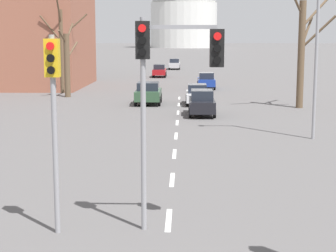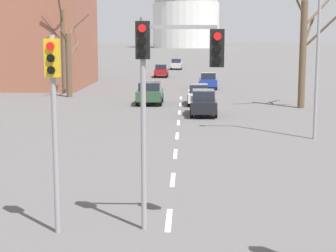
# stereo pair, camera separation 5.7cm
# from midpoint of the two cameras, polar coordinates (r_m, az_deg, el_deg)

# --- Properties ---
(lane_stripe_1) EXTENTS (0.16, 2.00, 0.01)m
(lane_stripe_1) POSITION_cam_midpoint_polar(r_m,az_deg,el_deg) (16.05, -0.04, -9.52)
(lane_stripe_1) COLOR silver
(lane_stripe_1) RESTS_ON ground_plane
(lane_stripe_2) EXTENTS (0.16, 2.00, 0.01)m
(lane_stripe_2) POSITION_cam_midpoint_polar(r_m,az_deg,el_deg) (20.37, 0.35, -5.46)
(lane_stripe_2) COLOR silver
(lane_stripe_2) RESTS_ON ground_plane
(lane_stripe_3) EXTENTS (0.16, 2.00, 0.01)m
(lane_stripe_3) POSITION_cam_midpoint_polar(r_m,az_deg,el_deg) (24.75, 0.59, -2.84)
(lane_stripe_3) COLOR silver
(lane_stripe_3) RESTS_ON ground_plane
(lane_stripe_4) EXTENTS (0.16, 2.00, 0.01)m
(lane_stripe_4) POSITION_cam_midpoint_polar(r_m,az_deg,el_deg) (29.16, 0.76, -1.00)
(lane_stripe_4) COLOR silver
(lane_stripe_4) RESTS_ON ground_plane
(lane_stripe_5) EXTENTS (0.16, 2.00, 0.01)m
(lane_stripe_5) POSITION_cam_midpoint_polar(r_m,az_deg,el_deg) (33.60, 0.89, 0.35)
(lane_stripe_5) COLOR silver
(lane_stripe_5) RESTS_ON ground_plane
(lane_stripe_6) EXTENTS (0.16, 2.00, 0.01)m
(lane_stripe_6) POSITION_cam_midpoint_polar(r_m,az_deg,el_deg) (38.05, 0.98, 1.38)
(lane_stripe_6) COLOR silver
(lane_stripe_6) RESTS_ON ground_plane
(lane_stripe_7) EXTENTS (0.16, 2.00, 0.01)m
(lane_stripe_7) POSITION_cam_midpoint_polar(r_m,az_deg,el_deg) (42.52, 1.06, 2.20)
(lane_stripe_7) COLOR silver
(lane_stripe_7) RESTS_ON ground_plane
(lane_stripe_8) EXTENTS (0.16, 2.00, 0.01)m
(lane_stripe_8) POSITION_cam_midpoint_polar(r_m,az_deg,el_deg) (46.99, 1.12, 2.86)
(lane_stripe_8) COLOR silver
(lane_stripe_8) RESTS_ON ground_plane
(traffic_signal_near_left) EXTENTS (0.36, 0.34, 5.17)m
(traffic_signal_near_left) POSITION_cam_midpoint_polar(r_m,az_deg,el_deg) (14.57, -11.67, 2.89)
(traffic_signal_near_left) COLOR gray
(traffic_signal_near_left) RESTS_ON ground_plane
(traffic_signal_centre_tall) EXTENTS (2.25, 0.34, 5.61)m
(traffic_signal_centre_tall) POSITION_cam_midpoint_polar(r_m,az_deg,el_deg) (14.46, -0.15, 5.66)
(traffic_signal_centre_tall) COLOR gray
(traffic_signal_centre_tall) RESTS_ON ground_plane
(street_lamp_right) EXTENTS (2.13, 0.36, 9.53)m
(street_lamp_right) POSITION_cam_midpoint_polar(r_m,az_deg,el_deg) (28.74, 14.24, 10.06)
(street_lamp_right) COLOR gray
(street_lamp_right) RESTS_ON ground_plane
(sedan_near_left) EXTENTS (1.95, 3.88, 1.68)m
(sedan_near_left) POSITION_cam_midpoint_polar(r_m,az_deg,el_deg) (42.68, -2.05, 3.38)
(sedan_near_left) COLOR #2D4C33
(sedan_near_left) RESTS_ON ground_plane
(sedan_near_right) EXTENTS (1.70, 4.15, 1.60)m
(sedan_near_right) POSITION_cam_midpoint_polar(r_m,az_deg,el_deg) (71.01, -0.90, 5.65)
(sedan_near_right) COLOR maroon
(sedan_near_right) RESTS_ON ground_plane
(sedan_mid_centre) EXTENTS (1.71, 3.89, 1.62)m
(sedan_mid_centre) POSITION_cam_midpoint_polar(r_m,az_deg,el_deg) (55.19, 3.87, 4.63)
(sedan_mid_centre) COLOR navy
(sedan_mid_centre) RESTS_ON ground_plane
(sedan_far_left) EXTENTS (1.72, 4.03, 1.69)m
(sedan_far_left) POSITION_cam_midpoint_polar(r_m,az_deg,el_deg) (36.69, 3.41, 2.39)
(sedan_far_left) COLOR black
(sedan_far_left) RESTS_ON ground_plane
(sedan_far_right) EXTENTS (1.74, 4.30, 1.68)m
(sedan_far_right) POSITION_cam_midpoint_polar(r_m,az_deg,el_deg) (87.66, 0.63, 6.33)
(sedan_far_right) COLOR #B7B7BC
(sedan_far_right) RESTS_ON ground_plane
(sedan_distant_centre) EXTENTS (1.68, 3.81, 1.56)m
(sedan_distant_centre) POSITION_cam_midpoint_polar(r_m,az_deg,el_deg) (42.42, 2.92, 3.23)
(sedan_distant_centre) COLOR silver
(sedan_distant_centre) RESTS_ON ground_plane
(bare_tree_left_near) EXTENTS (1.15, 2.94, 6.26)m
(bare_tree_left_near) POSITION_cam_midpoint_polar(r_m,az_deg,el_deg) (48.37, -10.24, 6.35)
(bare_tree_left_near) COLOR brown
(bare_tree_left_near) RESTS_ON ground_plane
(bare_tree_right_near) EXTENTS (4.01, 3.17, 8.67)m
(bare_tree_right_near) POSITION_cam_midpoint_polar(r_m,az_deg,el_deg) (41.41, 13.49, 7.64)
(bare_tree_right_near) COLOR brown
(bare_tree_right_near) RESTS_ON ground_plane
(bare_tree_left_far) EXTENTS (4.20, 2.26, 8.79)m
(bare_tree_left_far) POSITION_cam_midpoint_polar(r_m,az_deg,el_deg) (51.90, -10.78, 7.82)
(bare_tree_left_far) COLOR brown
(bare_tree_left_far) RESTS_ON ground_plane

